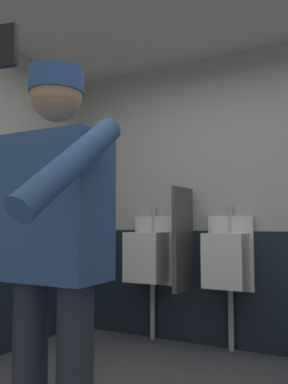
# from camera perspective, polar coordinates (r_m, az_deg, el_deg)

# --- Properties ---
(wall_back) EXTENTS (4.11, 0.12, 2.63)m
(wall_back) POSITION_cam_1_polar(r_m,az_deg,el_deg) (3.67, 13.78, -0.74)
(wall_back) COLOR #B2B2AD
(wall_back) RESTS_ON ground_plane
(wainscot_band_back) EXTENTS (3.51, 0.03, 1.02)m
(wainscot_band_back) POSITION_cam_1_polar(r_m,az_deg,el_deg) (3.64, 13.73, -13.51)
(wainscot_band_back) COLOR #19232D
(wainscot_band_back) RESTS_ON ground_plane
(urinal_left) EXTENTS (0.40, 0.34, 1.24)m
(urinal_left) POSITION_cam_1_polar(r_m,az_deg,el_deg) (3.75, 0.63, -9.20)
(urinal_left) COLOR white
(urinal_left) RESTS_ON ground_plane
(urinal_middle) EXTENTS (0.40, 0.34, 1.24)m
(urinal_middle) POSITION_cam_1_polar(r_m,az_deg,el_deg) (3.48, 11.88, -9.48)
(urinal_middle) COLOR white
(urinal_middle) RESTS_ON ground_plane
(privacy_divider_panel) EXTENTS (0.04, 0.40, 0.90)m
(privacy_divider_panel) POSITION_cam_1_polar(r_m,az_deg,el_deg) (3.52, 5.60, -6.67)
(privacy_divider_panel) COLOR #4C4C51
(person) EXTENTS (0.64, 0.60, 1.71)m
(person) POSITION_cam_1_polar(r_m,az_deg,el_deg) (1.61, -13.05, -7.38)
(person) COLOR #2D3342
(person) RESTS_ON ground_plane
(cell_phone) EXTENTS (0.06, 0.03, 0.11)m
(cell_phone) POSITION_cam_1_polar(r_m,az_deg,el_deg) (1.16, -19.14, 19.23)
(cell_phone) COLOR black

